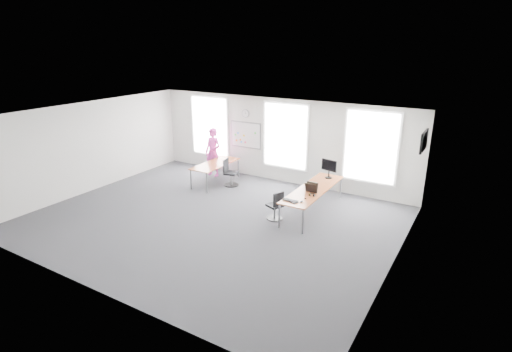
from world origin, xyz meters
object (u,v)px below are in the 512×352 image
Objects in this scene: desk_left at (215,165)px; chair_right at (276,207)px; person at (213,152)px; keyboard at (290,201)px; headphones at (312,195)px; monitor at (329,167)px; chair_left at (230,174)px; desk_right at (313,190)px.

chair_right is (3.31, -1.64, -0.30)m from desk_left.
person is 5.12m from keyboard.
headphones is 0.27× the size of monitor.
desk_right is at bearing -113.63° from chair_left.
person is (-0.59, 0.67, 0.23)m from desk_left.
chair_right is 1.09m from headphones.
desk_left is at bearing -159.29° from monitor.
keyboard is at bearing -132.41° from chair_left.
monitor is (4.64, -0.17, 0.20)m from person.
headphones reaches higher than desk_right.
chair_right is at bearing -95.52° from monitor.
desk_right is at bearing 115.32° from headphones.
keyboard reaches higher than desk_left.
person reaches higher than keyboard.
desk_left is at bearing 84.34° from chair_left.
desk_left is 3.36× the size of monitor.
headphones is at bearing -15.97° from desk_left.
chair_left is at bearing -159.21° from monitor.
keyboard reaches higher than desk_right.
chair_left is (-3.44, 0.69, -0.28)m from desk_right.
desk_right is 4.79m from person.
monitor is (4.05, 0.51, 0.43)m from desk_left.
desk_right is 0.63m from headphones.
chair_left is at bearing -99.14° from chair_right.
chair_right reaches higher than keyboard.
chair_left is at bearing 166.96° from headphones.
monitor is at bearing -176.35° from chair_right.
monitor reaches higher than chair_left.
monitor reaches higher than desk_left.
monitor is at bearing 87.96° from desk_right.
chair_left reaches higher than desk_left.
monitor reaches higher than headphones.
desk_right is 18.79× the size of headphones.
person reaches higher than desk_right.
person is at bearing 131.31° from desk_left.
monitor is (3.48, 0.44, 0.69)m from chair_left.
chair_left is 5.82× the size of headphones.
chair_left is (-2.74, 1.70, 0.04)m from chair_right.
desk_right is 1.51× the size of desk_left.
monitor reaches higher than desk_right.
person is at bearing 50.03° from chair_left.
person reaches higher than desk_left.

